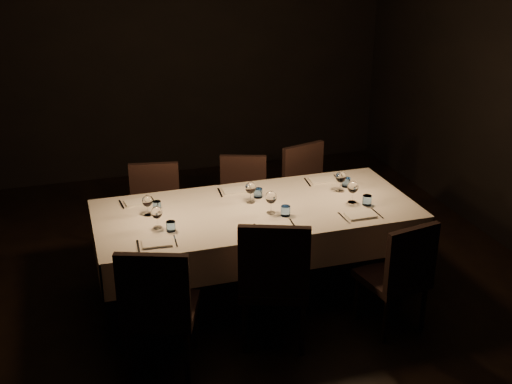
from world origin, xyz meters
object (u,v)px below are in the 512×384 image
object	(u,v)px
chair_near_right	(400,272)
chair_far_center	(243,199)
chair_near_left	(158,305)
chair_far_right	(309,190)
dining_table	(256,217)
chair_far_left	(156,210)
chair_near_center	(274,278)

from	to	relation	value
chair_near_right	chair_far_center	xyz separation A→B (m)	(-0.72, 1.63, -0.01)
chair_near_left	chair_far_right	xyz separation A→B (m)	(1.69, 1.57, -0.02)
dining_table	chair_far_left	bearing A→B (deg)	131.37
chair_near_center	chair_far_center	size ratio (longest dim) A/B	1.14
chair_far_left	chair_far_center	xyz separation A→B (m)	(0.81, 0.02, -0.01)
dining_table	chair_near_right	distance (m)	1.20
chair_near_left	chair_far_center	distance (m)	1.90
dining_table	chair_near_right	xyz separation A→B (m)	(0.84, -0.83, -0.19)
chair_far_left	chair_far_right	bearing A→B (deg)	10.24
chair_far_right	dining_table	bearing A→B (deg)	-150.92
chair_near_center	chair_far_left	bearing A→B (deg)	-47.74
chair_near_left	chair_far_left	world-z (taller)	chair_near_left
chair_near_left	chair_far_center	xyz separation A→B (m)	(1.04, 1.59, -0.04)
chair_far_right	chair_far_left	bearing A→B (deg)	163.64
dining_table	chair_far_right	bearing A→B (deg)	45.24
chair_near_center	chair_far_right	bearing A→B (deg)	-99.13
dining_table	chair_far_center	xyz separation A→B (m)	(0.12, 0.80, -0.19)
chair_far_center	chair_far_right	bearing A→B (deg)	17.57
chair_near_right	chair_far_right	distance (m)	1.61
chair_near_left	chair_near_right	xyz separation A→B (m)	(1.76, -0.04, -0.03)
dining_table	chair_near_center	bearing A→B (deg)	-97.19
chair_near_right	chair_far_center	world-z (taller)	chair_near_right
chair_near_right	chair_far_left	size ratio (longest dim) A/B	1.00
chair_near_right	chair_far_left	distance (m)	2.22
chair_far_left	chair_near_left	bearing A→B (deg)	-87.89
chair_near_center	chair_far_center	bearing A→B (deg)	-77.25
chair_far_right	chair_near_right	bearing A→B (deg)	-103.70
dining_table	chair_far_right	xyz separation A→B (m)	(0.77, 0.77, -0.17)
chair_near_center	chair_far_right	distance (m)	1.73
chair_near_left	chair_near_right	distance (m)	1.76
chair_near_right	chair_far_center	bearing A→B (deg)	-76.49
dining_table	chair_near_left	bearing A→B (deg)	-139.00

